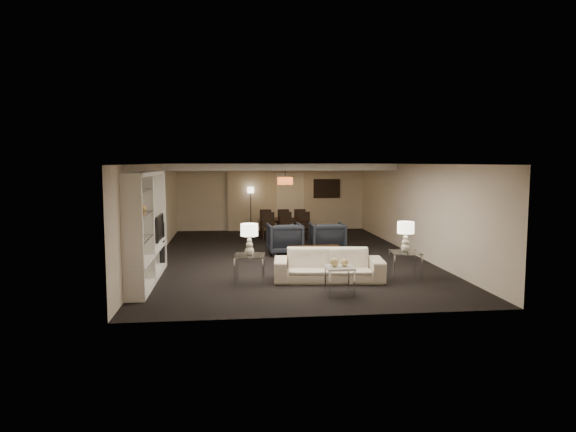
% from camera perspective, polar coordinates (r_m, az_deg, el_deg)
% --- Properties ---
extents(floor, '(11.00, 11.00, 0.00)m').
position_cam_1_polar(floor, '(14.00, 0.00, -4.48)').
color(floor, black).
rests_on(floor, ground).
extents(ceiling, '(7.00, 11.00, 0.02)m').
position_cam_1_polar(ceiling, '(13.76, 0.00, 5.81)').
color(ceiling, silver).
rests_on(ceiling, ground).
extents(wall_back, '(7.00, 0.02, 2.50)m').
position_cam_1_polar(wall_back, '(19.28, -1.84, 2.14)').
color(wall_back, beige).
rests_on(wall_back, ground).
extents(wall_front, '(7.00, 0.02, 2.50)m').
position_cam_1_polar(wall_front, '(8.42, 4.23, -2.87)').
color(wall_front, beige).
rests_on(wall_front, ground).
extents(wall_left, '(0.02, 11.00, 2.50)m').
position_cam_1_polar(wall_left, '(13.87, -14.52, 0.45)').
color(wall_left, beige).
rests_on(wall_left, ground).
extents(wall_right, '(0.02, 11.00, 2.50)m').
position_cam_1_polar(wall_right, '(14.64, 13.75, 0.75)').
color(wall_right, beige).
rests_on(wall_right, ground).
extents(ceiling_soffit, '(7.00, 4.00, 0.20)m').
position_cam_1_polar(ceiling_soffit, '(17.24, -1.32, 5.51)').
color(ceiling_soffit, silver).
rests_on(ceiling_soffit, ceiling).
extents(curtains, '(1.50, 0.12, 2.40)m').
position_cam_1_polar(curtains, '(19.15, -4.51, 1.95)').
color(curtains, beige).
rests_on(curtains, wall_back).
extents(door, '(0.90, 0.05, 2.10)m').
position_cam_1_polar(door, '(19.33, 0.23, 1.56)').
color(door, silver).
rests_on(door, wall_back).
extents(painting, '(0.95, 0.04, 0.65)m').
position_cam_1_polar(painting, '(19.51, 4.33, 3.05)').
color(painting, '#142D38').
rests_on(painting, wall_back).
extents(media_unit, '(0.38, 3.40, 2.35)m').
position_cam_1_polar(media_unit, '(11.30, -15.38, -1.19)').
color(media_unit, white).
rests_on(media_unit, wall_left).
extents(pendant_light, '(0.52, 0.52, 0.24)m').
position_cam_1_polar(pendant_light, '(17.29, -0.32, 3.92)').
color(pendant_light, '#D8591E').
rests_on(pendant_light, ceiling_soffit).
extents(sofa, '(2.42, 1.17, 0.68)m').
position_cam_1_polar(sofa, '(11.12, 4.53, -5.46)').
color(sofa, beige).
rests_on(sofa, floor).
extents(coffee_table, '(1.33, 0.84, 0.46)m').
position_cam_1_polar(coffee_table, '(12.69, 3.15, -4.53)').
color(coffee_table, black).
rests_on(coffee_table, floor).
extents(armchair_left, '(0.98, 1.01, 0.87)m').
position_cam_1_polar(armchair_left, '(14.24, -0.38, -2.53)').
color(armchair_left, black).
rests_on(armchair_left, floor).
extents(armchair_right, '(0.93, 0.96, 0.87)m').
position_cam_1_polar(armchair_right, '(14.41, 4.38, -2.45)').
color(armchair_right, black).
rests_on(armchair_right, floor).
extents(side_table_left, '(0.71, 0.71, 0.60)m').
position_cam_1_polar(side_table_left, '(10.94, -4.29, -5.87)').
color(side_table_left, silver).
rests_on(side_table_left, floor).
extents(side_table_right, '(0.71, 0.71, 0.60)m').
position_cam_1_polar(side_table_right, '(11.57, 12.86, -5.35)').
color(side_table_right, silver).
rests_on(side_table_right, floor).
extents(table_lamp_left, '(0.38, 0.38, 0.66)m').
position_cam_1_polar(table_lamp_left, '(10.83, -4.32, -2.61)').
color(table_lamp_left, beige).
rests_on(table_lamp_left, side_table_left).
extents(table_lamp_right, '(0.40, 0.40, 0.66)m').
position_cam_1_polar(table_lamp_right, '(11.47, 12.93, -2.26)').
color(table_lamp_right, beige).
rests_on(table_lamp_right, side_table_right).
extents(marble_table, '(0.54, 0.54, 0.53)m').
position_cam_1_polar(marble_table, '(10.09, 5.73, -7.09)').
color(marble_table, silver).
rests_on(marble_table, floor).
extents(gold_gourd_a, '(0.17, 0.17, 0.17)m').
position_cam_1_polar(gold_gourd_a, '(9.99, 5.19, -5.14)').
color(gold_gourd_a, '#D5BE71').
rests_on(gold_gourd_a, marble_table).
extents(gold_gourd_b, '(0.15, 0.15, 0.15)m').
position_cam_1_polar(gold_gourd_b, '(10.04, 6.31, -5.17)').
color(gold_gourd_b, '#F0CA7F').
rests_on(gold_gourd_b, marble_table).
extents(television, '(1.01, 0.13, 0.58)m').
position_cam_1_polar(television, '(12.21, -14.56, -1.27)').
color(television, black).
rests_on(television, media_unit).
extents(vase_blue, '(0.16, 0.16, 0.17)m').
position_cam_1_polar(vase_blue, '(10.17, -16.37, -2.17)').
color(vase_blue, '#223896').
rests_on(vase_blue, media_unit).
extents(vase_amber, '(0.15, 0.15, 0.16)m').
position_cam_1_polar(vase_amber, '(10.76, -15.85, 0.94)').
color(vase_amber, gold).
rests_on(vase_amber, media_unit).
extents(floor_speaker, '(0.12, 0.12, 1.11)m').
position_cam_1_polar(floor_speaker, '(12.79, -13.82, -3.15)').
color(floor_speaker, black).
rests_on(floor_speaker, floor).
extents(dining_table, '(1.85, 1.19, 0.61)m').
position_cam_1_polar(dining_table, '(17.50, -0.40, -1.35)').
color(dining_table, black).
rests_on(dining_table, floor).
extents(chair_nl, '(0.45, 0.45, 0.91)m').
position_cam_1_polar(chair_nl, '(16.79, -2.20, -1.16)').
color(chair_nl, black).
rests_on(chair_nl, floor).
extents(chair_nm, '(0.45, 0.45, 0.91)m').
position_cam_1_polar(chair_nm, '(16.85, -0.16, -1.13)').
color(chair_nm, black).
rests_on(chair_nm, floor).
extents(chair_nr, '(0.42, 0.42, 0.91)m').
position_cam_1_polar(chair_nr, '(16.92, 1.86, -1.11)').
color(chair_nr, black).
rests_on(chair_nr, floor).
extents(chair_fl, '(0.45, 0.45, 0.91)m').
position_cam_1_polar(chair_fl, '(18.08, -2.51, -0.65)').
color(chair_fl, black).
rests_on(chair_fl, floor).
extents(chair_fm, '(0.45, 0.45, 0.91)m').
position_cam_1_polar(chair_fm, '(18.13, -0.61, -0.63)').
color(chair_fm, black).
rests_on(chair_fm, floor).
extents(chair_fr, '(0.44, 0.44, 0.91)m').
position_cam_1_polar(chair_fr, '(18.20, 1.27, -0.60)').
color(chair_fr, black).
rests_on(chair_fr, floor).
extents(floor_lamp, '(0.29, 0.29, 1.64)m').
position_cam_1_polar(floor_lamp, '(18.97, -4.16, 0.76)').
color(floor_lamp, black).
rests_on(floor_lamp, floor).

